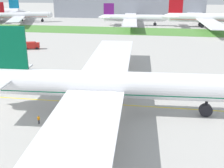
% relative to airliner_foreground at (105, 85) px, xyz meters
% --- Properties ---
extents(ground_plane, '(600.00, 600.00, 0.00)m').
position_rel_airliner_foreground_xyz_m(ground_plane, '(1.21, 0.81, -5.56)').
color(ground_plane, '#ADAAA5').
rests_on(ground_plane, ground).
extents(apron_taxi_line, '(280.00, 0.36, 0.01)m').
position_rel_airliner_foreground_xyz_m(apron_taxi_line, '(1.21, 3.81, -5.56)').
color(apron_taxi_line, yellow).
rests_on(apron_taxi_line, ground).
extents(grass_median_strip, '(320.00, 24.00, 0.10)m').
position_rel_airliner_foreground_xyz_m(grass_median_strip, '(1.21, 99.63, -5.51)').
color(grass_median_strip, '#4C8438').
rests_on(grass_median_strip, ground).
extents(airliner_foreground, '(56.42, 91.03, 16.37)m').
position_rel_airliner_foreground_xyz_m(airliner_foreground, '(0.00, 0.00, 0.00)').
color(airliner_foreground, white).
rests_on(airliner_foreground, ground).
extents(ground_crew_wingwalker_starboard, '(0.36, 0.54, 1.60)m').
position_rel_airliner_foreground_xyz_m(ground_crew_wingwalker_starboard, '(-10.87, -6.83, -4.59)').
color(ground_crew_wingwalker_starboard, black).
rests_on(ground_crew_wingwalker_starboard, ground).
extents(service_truck_fuel_bowser, '(6.15, 3.50, 2.73)m').
position_rel_airliner_foreground_xyz_m(service_truck_fuel_bowser, '(-37.47, 50.73, -4.04)').
color(service_truck_fuel_bowser, '#B21E19').
rests_on(service_truck_fuel_bowser, ground).
extents(parked_airliner_far_centre, '(37.16, 60.11, 12.47)m').
position_rel_airliner_foreground_xyz_m(parked_airliner_far_centre, '(-75.82, 123.26, -1.33)').
color(parked_airliner_far_centre, white).
rests_on(parked_airliner_far_centre, ground).
extents(parked_airliner_far_right, '(40.44, 64.82, 12.56)m').
position_rel_airliner_foreground_xyz_m(parked_airliner_far_right, '(-5.80, 119.64, -1.30)').
color(parked_airliner_far_right, white).
rests_on(parked_airliner_far_right, ground).
extents(parked_airliner_far_outer, '(51.68, 83.13, 15.26)m').
position_rel_airliner_foreground_xyz_m(parked_airliner_far_outer, '(35.96, 119.70, -0.38)').
color(parked_airliner_far_outer, white).
rests_on(parked_airliner_far_outer, ground).
extents(terminal_building, '(105.01, 20.00, 18.00)m').
position_rel_airliner_foreground_xyz_m(terminal_building, '(-12.19, 162.24, 3.44)').
color(terminal_building, gray).
rests_on(terminal_building, ground).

